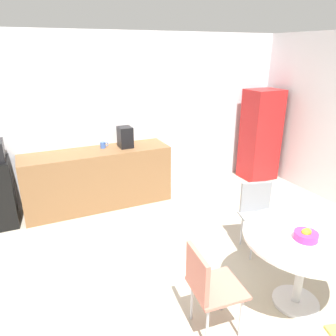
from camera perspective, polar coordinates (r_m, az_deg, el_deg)
ground_plane at (r=3.37m, az=8.59°, el=-23.74°), size 6.00×6.00×0.00m
wall_back at (r=5.27m, az=-8.74°, el=8.89°), size 6.00×0.10×2.60m
counter_block at (r=5.08m, az=-12.31°, el=-1.84°), size 2.22×0.60×0.90m
locker_cabinet at (r=6.20m, az=16.12°, el=5.62°), size 0.60×0.50×1.66m
round_table at (r=3.27m, az=23.14°, el=-13.09°), size 1.13×1.13×0.76m
chair_coral at (r=2.84m, az=6.94°, el=-19.53°), size 0.46×0.46×0.83m
chair_gray at (r=4.05m, az=15.70°, el=-7.01°), size 0.52×0.52×0.83m
fruit_bowl at (r=3.12m, az=23.38°, el=-10.90°), size 0.21×0.21×0.11m
mug_white at (r=5.03m, az=-11.48°, el=4.03°), size 0.13×0.08×0.09m
coffee_maker at (r=5.00m, az=-7.64°, el=5.47°), size 0.20×0.24×0.32m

